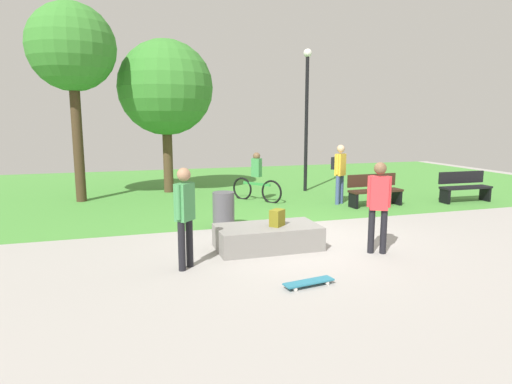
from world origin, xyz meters
The scene contains 16 objects.
ground_plane centered at (0.00, 0.00, 0.00)m, with size 28.00×28.00×0.00m, color #9E9993.
grass_lawn centered at (0.00, 7.76, 0.00)m, with size 26.60×12.47×0.01m, color #478C38.
concrete_ledge centered at (-0.89, -0.27, 0.23)m, with size 1.98×1.03×0.45m, color gray.
backpack_on_ledge centered at (-0.72, -0.35, 0.61)m, with size 0.28×0.20×0.32m, color olive.
skater_performing_trick centered at (-2.56, -0.98, 0.99)m, with size 0.37×0.37×1.70m.
skater_watching centered at (0.96, -1.16, 1.00)m, with size 0.39×0.32×1.70m.
skateboard_by_ledge centered at (-0.92, -2.31, 0.06)m, with size 0.82×0.32×0.08m.
skateboard_spare centered at (-0.22, 0.96, 0.06)m, with size 0.58×0.79×0.08m.
park_bench_near_lamppost centered at (6.35, 2.60, 0.48)m, with size 1.61×0.49×0.91m.
park_bench_near_path centered at (3.41, 2.84, 0.48)m, with size 1.62×0.55×0.91m.
tree_tall_oak centered at (-2.01, 7.08, 3.49)m, with size 3.13×3.13×5.08m.
tree_slender_maple centered at (-4.75, 6.08, 4.48)m, with size 2.51×2.51×5.79m.
lamp_post centered at (2.58, 5.91, 2.87)m, with size 0.28×0.28×4.80m.
trash_bin centered at (-1.36, 1.48, 0.42)m, with size 0.49×0.49×0.85m, color #4C4C51.
pedestrian_with_backpack centered at (2.56, 3.40, 1.05)m, with size 0.43×0.44×1.75m.
cyclist_on_bicycle centered at (0.38, 4.57, 0.63)m, with size 1.16×1.48×1.52m.
Camera 1 is at (-3.51, -8.03, 2.46)m, focal length 30.68 mm.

